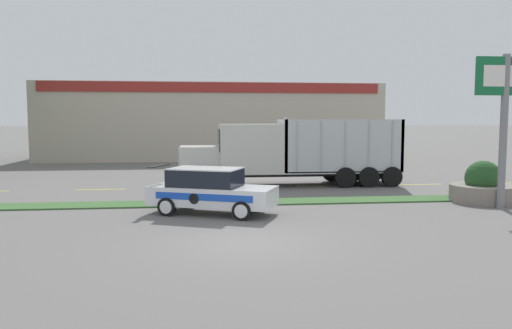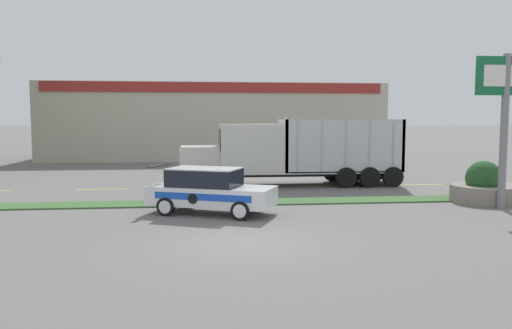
# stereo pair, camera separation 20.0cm
# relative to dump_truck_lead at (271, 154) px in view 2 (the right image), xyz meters

# --- Properties ---
(ground_plane) EXTENTS (600.00, 600.00, 0.00)m
(ground_plane) POSITION_rel_dump_truck_lead_xyz_m (-2.48, -11.82, -1.63)
(ground_plane) COLOR slate
(grass_verge) EXTENTS (120.00, 1.48, 0.06)m
(grass_verge) POSITION_rel_dump_truck_lead_xyz_m (-2.48, -5.26, -1.60)
(grass_verge) COLOR #3D6633
(grass_verge) RESTS_ON ground_plane
(centre_line_3) EXTENTS (2.40, 0.14, 0.01)m
(centre_line_3) POSITION_rel_dump_truck_lead_xyz_m (-8.39, -0.52, -1.63)
(centre_line_3) COLOR yellow
(centre_line_3) RESTS_ON ground_plane
(centre_line_4) EXTENTS (2.40, 0.14, 0.01)m
(centre_line_4) POSITION_rel_dump_truck_lead_xyz_m (-2.99, -0.52, -1.63)
(centre_line_4) COLOR yellow
(centre_line_4) RESTS_ON ground_plane
(centre_line_5) EXTENTS (2.40, 0.14, 0.01)m
(centre_line_5) POSITION_rel_dump_truck_lead_xyz_m (2.41, -0.52, -1.63)
(centre_line_5) COLOR yellow
(centre_line_5) RESTS_ON ground_plane
(centre_line_6) EXTENTS (2.40, 0.14, 0.01)m
(centre_line_6) POSITION_rel_dump_truck_lead_xyz_m (7.81, -0.52, -1.63)
(centre_line_6) COLOR yellow
(centre_line_6) RESTS_ON ground_plane
(dump_truck_lead) EXTENTS (11.21, 2.83, 3.50)m
(dump_truck_lead) POSITION_rel_dump_truck_lead_xyz_m (0.00, 0.00, 0.00)
(dump_truck_lead) COLOR black
(dump_truck_lead) RESTS_ON ground_plane
(rally_car) EXTENTS (4.79, 3.39, 1.68)m
(rally_car) POSITION_rel_dump_truck_lead_xyz_m (-3.28, -7.42, -0.79)
(rally_car) COLOR white
(rally_car) RESTS_ON ground_plane
(store_sign_post) EXTENTS (2.36, 0.28, 5.80)m
(store_sign_post) POSITION_rel_dump_truck_lead_xyz_m (7.78, -7.52, 2.43)
(store_sign_post) COLOR gray
(store_sign_post) RESTS_ON ground_plane
(stone_planter) EXTENTS (2.60, 2.60, 1.70)m
(stone_planter) POSITION_rel_dump_truck_lead_xyz_m (7.89, -6.11, -1.04)
(stone_planter) COLOR gray
(stone_planter) RESTS_ON ground_plane
(store_building_backdrop) EXTENTS (28.46, 12.10, 6.40)m
(store_building_backdrop) POSITION_rel_dump_truck_lead_xyz_m (-2.38, 20.98, 1.57)
(store_building_backdrop) COLOR #BCB29E
(store_building_backdrop) RESTS_ON ground_plane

